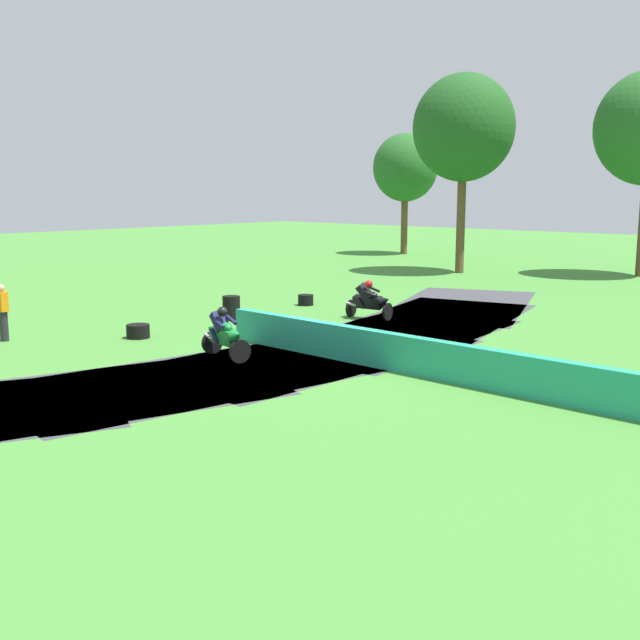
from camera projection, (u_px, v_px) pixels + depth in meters
The scene contains 11 objects.
ground_plane at pixel (316, 354), 20.10m from camera, with size 120.00×120.00×0.00m, color #428433.
track_asphalt at pixel (291, 349), 20.73m from camera, with size 9.07×30.51×0.01m.
safety_barrier at pixel (513, 374), 16.11m from camera, with size 0.30×17.63×0.90m, color #239375.
motorcycle_lead_green at pixel (225, 334), 19.46m from camera, with size 1.71×0.96×1.43m.
motorcycle_chase_black at pixel (370, 300), 25.46m from camera, with size 1.70×0.97×1.43m.
tire_stack_mid_a at pixel (138, 331), 22.29m from camera, with size 0.67×0.67×0.40m.
tire_stack_mid_b at pixel (231, 308), 25.37m from camera, with size 0.58×0.58×0.80m.
tire_stack_far at pixel (306, 300), 28.59m from camera, with size 0.58×0.58×0.40m.
track_marshal at pixel (3, 313), 21.75m from camera, with size 0.34×0.24×1.63m.
tree_far_left at pixel (405, 168), 50.30m from camera, with size 4.26×4.26×7.95m.
tree_far_right at pixel (464, 128), 38.49m from camera, with size 5.13×5.13×10.06m.
Camera 1 is at (13.16, -14.60, 4.30)m, focal length 42.86 mm.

